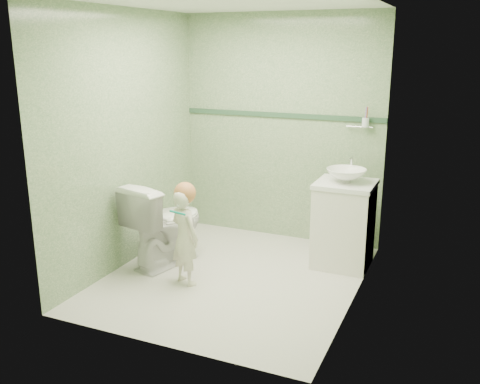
% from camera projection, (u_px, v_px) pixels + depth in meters
% --- Properties ---
extents(ground, '(2.50, 2.50, 0.00)m').
position_uv_depth(ground, '(233.00, 278.00, 4.89)').
color(ground, beige).
rests_on(ground, ground).
extents(room_shell, '(2.50, 2.54, 2.40)m').
position_uv_depth(room_shell, '(233.00, 149.00, 4.57)').
color(room_shell, gray).
rests_on(room_shell, ground).
extents(trim_stripe, '(2.20, 0.02, 0.05)m').
position_uv_depth(trim_stripe, '(281.00, 115.00, 5.62)').
color(trim_stripe, '#2D4E36').
rests_on(trim_stripe, room_shell).
extents(vanity, '(0.52, 0.50, 0.80)m').
position_uv_depth(vanity, '(343.00, 226.00, 5.08)').
color(vanity, white).
rests_on(vanity, ground).
extents(counter, '(0.54, 0.52, 0.04)m').
position_uv_depth(counter, '(346.00, 184.00, 4.97)').
color(counter, white).
rests_on(counter, vanity).
extents(basin, '(0.37, 0.37, 0.13)m').
position_uv_depth(basin, '(346.00, 175.00, 4.94)').
color(basin, white).
rests_on(basin, counter).
extents(faucet, '(0.03, 0.13, 0.18)m').
position_uv_depth(faucet, '(351.00, 163.00, 5.09)').
color(faucet, silver).
rests_on(faucet, counter).
extents(cup_holder, '(0.26, 0.07, 0.21)m').
position_uv_depth(cup_holder, '(365.00, 123.00, 5.23)').
color(cup_holder, silver).
rests_on(cup_holder, room_shell).
extents(toilet, '(0.65, 0.90, 0.83)m').
position_uv_depth(toilet, '(166.00, 223.00, 5.11)').
color(toilet, white).
rests_on(toilet, ground).
extents(toddler, '(0.37, 0.31, 0.87)m').
position_uv_depth(toddler, '(185.00, 237.00, 4.67)').
color(toddler, white).
rests_on(toddler, ground).
extents(hair_cap, '(0.19, 0.19, 0.19)m').
position_uv_depth(hair_cap, '(185.00, 193.00, 4.59)').
color(hair_cap, '#BB723E').
rests_on(hair_cap, toddler).
extents(teal_toothbrush, '(0.11, 0.14, 0.08)m').
position_uv_depth(teal_toothbrush, '(178.00, 212.00, 4.46)').
color(teal_toothbrush, '#047D6E').
rests_on(teal_toothbrush, toddler).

